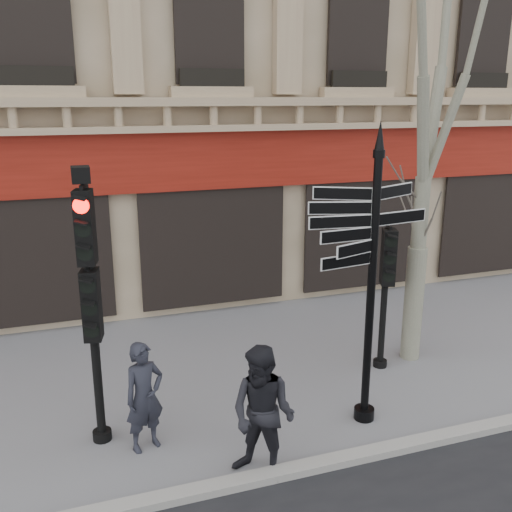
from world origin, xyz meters
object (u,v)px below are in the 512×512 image
at_px(traffic_signal_main, 89,276).
at_px(pedestrian_b, 263,414).
at_px(traffic_signal_secondary, 386,272).
at_px(plane_tree, 435,28).
at_px(fingerpost, 375,228).
at_px(pedestrian_a, 144,397).

relative_size(traffic_signal_main, pedestrian_b, 2.16).
height_order(traffic_signal_secondary, plane_tree, plane_tree).
distance_m(fingerpost, traffic_signal_secondary, 2.30).
distance_m(plane_tree, pedestrian_a, 7.61).
distance_m(fingerpost, plane_tree, 3.91).
distance_m(fingerpost, pedestrian_a, 4.12).
xyz_separation_m(traffic_signal_main, pedestrian_a, (0.61, -0.41, -1.75)).
xyz_separation_m(pedestrian_a, pedestrian_b, (1.38, -1.18, 0.12)).
bearing_deg(traffic_signal_main, traffic_signal_secondary, 20.88).
xyz_separation_m(traffic_signal_secondary, plane_tree, (0.76, 0.16, 4.19)).
bearing_deg(pedestrian_b, traffic_signal_secondary, 81.48).
height_order(fingerpost, traffic_signal_main, fingerpost).
bearing_deg(traffic_signal_secondary, traffic_signal_main, -150.41).
bearing_deg(plane_tree, pedestrian_a, -165.98).
bearing_deg(traffic_signal_main, plane_tree, 21.37).
xyz_separation_m(fingerpost, traffic_signal_secondary, (1.20, 1.52, -1.25)).
bearing_deg(pedestrian_b, traffic_signal_main, -173.39).
bearing_deg(pedestrian_a, traffic_signal_main, 125.75).
height_order(fingerpost, pedestrian_b, fingerpost).
height_order(traffic_signal_main, plane_tree, plane_tree).
bearing_deg(traffic_signal_main, pedestrian_b, -26.08).
xyz_separation_m(fingerpost, plane_tree, (1.96, 1.68, 2.94)).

